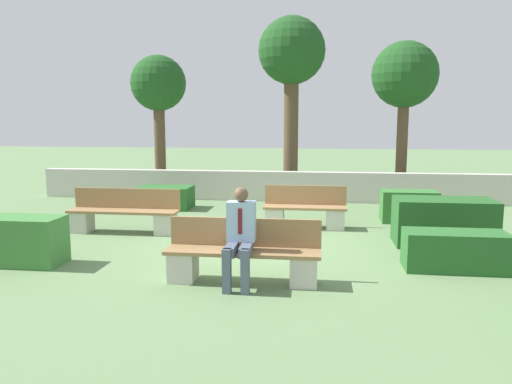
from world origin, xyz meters
name	(u,v)px	position (x,y,z in m)	size (l,w,h in m)	color
ground_plane	(249,246)	(0.00, 0.00, 0.00)	(60.00, 60.00, 0.00)	#607F51
perimeter_wall	(275,186)	(0.00, 5.05, 0.41)	(13.24, 0.30, 0.81)	beige
bench_front	(243,257)	(0.18, -1.93, 0.34)	(2.14, 0.49, 0.86)	#937047
bench_left_side	(305,212)	(0.93, 1.65, 0.32)	(1.70, 0.48, 0.86)	#937047
bench_right_side	(124,215)	(-2.62, 0.78, 0.34)	(2.18, 0.48, 0.86)	#937047
person_seated_man	(240,232)	(0.16, -2.07, 0.73)	(0.38, 0.64, 1.32)	#515B70
hedge_block_near_left	(444,222)	(3.42, 0.56, 0.41)	(1.71, 0.87, 0.83)	#235623
hedge_block_mid_right	(455,251)	(3.23, -1.00, 0.29)	(1.48, 0.62, 0.58)	#286028
hedge_block_far_left	(409,206)	(3.16, 2.53, 0.34)	(1.19, 0.62, 0.69)	#33702D
hedge_block_far_right	(166,197)	(-2.63, 3.52, 0.28)	(1.31, 0.87, 0.55)	#286028
tree_leftmost	(158,87)	(-3.64, 6.28, 3.18)	(1.66, 1.66, 4.13)	brown
tree_center_left	(292,57)	(0.36, 6.35, 4.00)	(1.95, 1.95, 5.17)	brown
tree_center_right	(405,78)	(3.58, 6.38, 3.40)	(1.87, 1.87, 4.42)	brown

